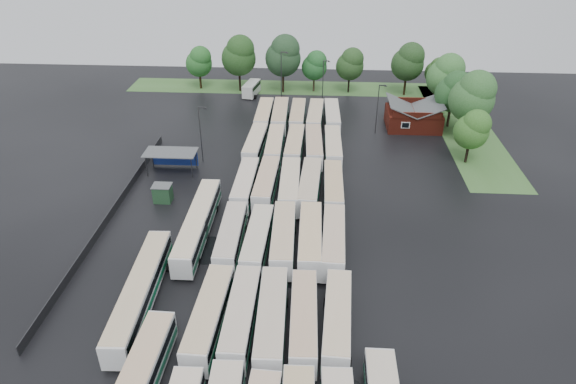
{
  "coord_description": "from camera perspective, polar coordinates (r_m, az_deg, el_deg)",
  "views": [
    {
      "loc": [
        5.88,
        -50.19,
        38.49
      ],
      "look_at": [
        2.0,
        12.0,
        2.5
      ],
      "focal_mm": 32.0,
      "sensor_mm": 36.0,
      "label": 1
    }
  ],
  "objects": [
    {
      "name": "tree_east_2",
      "position": [
        101.93,
        17.99,
        10.6
      ],
      "size": [
        6.64,
        6.64,
        10.99
      ],
      "color": "#32241B",
      "rests_on": "ground"
    },
    {
      "name": "bus_r4c2",
      "position": [
        86.94,
        0.74,
        5.12
      ],
      "size": [
        2.95,
        12.54,
        3.47
      ],
      "rotation": [
        0.0,
        0.0,
        -0.02
      ],
      "color": "silver",
      "rests_on": "ground"
    },
    {
      "name": "bus_r2c3",
      "position": [
        63.3,
        2.48,
        -5.25
      ],
      "size": [
        2.87,
        12.94,
        3.59
      ],
      "rotation": [
        0.0,
        0.0,
        0.01
      ],
      "color": "silver",
      "rests_on": "ground"
    },
    {
      "name": "tree_east_0",
      "position": [
        88.28,
        19.87,
        6.59
      ],
      "size": [
        5.65,
        5.65,
        9.37
      ],
      "color": "black",
      "rests_on": "ground"
    },
    {
      "name": "tree_east_1",
      "position": [
        96.19,
        19.92,
        9.99
      ],
      "size": [
        7.88,
        7.88,
        13.05
      ],
      "color": "black",
      "rests_on": "ground"
    },
    {
      "name": "grass_strip_north",
      "position": [
        121.33,
        1.58,
        11.5
      ],
      "size": [
        80.0,
        10.0,
        0.01
      ],
      "primitive_type": "cube",
      "color": "#3D692E",
      "rests_on": "ground"
    },
    {
      "name": "bus_r3c2",
      "position": [
        74.5,
        0.21,
        0.66
      ],
      "size": [
        2.96,
        12.97,
        3.6
      ],
      "rotation": [
        0.0,
        0.0,
        0.02
      ],
      "color": "silver",
      "rests_on": "ground"
    },
    {
      "name": "brick_building",
      "position": [
        101.55,
        13.73,
        8.0
      ],
      "size": [
        10.07,
        8.6,
        5.39
      ],
      "color": "#621C11",
      "rests_on": "ground"
    },
    {
      "name": "bus_r1c2",
      "position": [
        52.59,
        -1.82,
        -13.97
      ],
      "size": [
        3.11,
        13.06,
        3.62
      ],
      "rotation": [
        0.0,
        0.0,
        0.03
      ],
      "color": "silver",
      "rests_on": "ground"
    },
    {
      "name": "bus_r1c4",
      "position": [
        52.89,
        5.49,
        -13.95
      ],
      "size": [
        3.22,
        12.48,
        3.44
      ],
      "rotation": [
        0.0,
        0.0,
        -0.05
      ],
      "color": "silver",
      "rests_on": "ground"
    },
    {
      "name": "lamp_post_back_e",
      "position": [
        110.02,
        3.98,
        12.42
      ],
      "size": [
        1.43,
        0.28,
        9.27
      ],
      "color": "#2D2D30",
      "rests_on": "ground"
    },
    {
      "name": "tree_east_4",
      "position": [
        117.32,
        17.33,
        12.82
      ],
      "size": [
        6.02,
        6.02,
        9.96
      ],
      "color": "#2F2219",
      "rests_on": "ground"
    },
    {
      "name": "bus_r1c3",
      "position": [
        52.65,
        1.76,
        -14.05
      ],
      "size": [
        2.92,
        12.43,
        3.44
      ],
      "rotation": [
        0.0,
        0.0,
        0.02
      ],
      "color": "silver",
      "rests_on": "ground"
    },
    {
      "name": "bus_r5c0",
      "position": [
        99.56,
        -2.67,
        8.44
      ],
      "size": [
        2.75,
        12.71,
        3.54
      ],
      "rotation": [
        0.0,
        0.0,
        0.0
      ],
      "color": "silver",
      "rests_on": "ground"
    },
    {
      "name": "bus_r2c0",
      "position": [
        64.13,
        -6.35,
        -4.99
      ],
      "size": [
        2.82,
        12.47,
        3.46
      ],
      "rotation": [
        0.0,
        0.0,
        0.01
      ],
      "color": "silver",
      "rests_on": "ground"
    },
    {
      "name": "lamp_post_nw",
      "position": [
        85.04,
        -9.64,
        6.78
      ],
      "size": [
        1.47,
        0.29,
        9.55
      ],
      "color": "#2D2D30",
      "rests_on": "ground"
    },
    {
      "name": "tree_north_3",
      "position": [
        117.33,
        3.02,
        13.89
      ],
      "size": [
        5.63,
        5.63,
        9.33
      ],
      "color": "#38281D",
      "rests_on": "ground"
    },
    {
      "name": "wash_shed",
      "position": [
        83.72,
        -12.83,
        4.13
      ],
      "size": [
        8.2,
        4.2,
        3.58
      ],
      "color": "#2D2D30",
      "rests_on": "ground"
    },
    {
      "name": "bus_r5c2",
      "position": [
        99.45,
        1.08,
        8.42
      ],
      "size": [
        2.73,
        12.44,
        3.46
      ],
      "rotation": [
        0.0,
        0.0,
        -0.01
      ],
      "color": "silver",
      "rests_on": "ground"
    },
    {
      "name": "west_fence",
      "position": [
        74.91,
        -19.03,
        -2.21
      ],
      "size": [
        0.1,
        50.0,
        1.2
      ],
      "primitive_type": "cube",
      "color": "#2D2D30",
      "rests_on": "ground"
    },
    {
      "name": "tree_north_0",
      "position": [
        120.65,
        -9.81,
        14.12
      ],
      "size": [
        5.94,
        5.93,
        9.82
      ],
      "color": "black",
      "rests_on": "ground"
    },
    {
      "name": "ground",
      "position": [
        63.53,
        -2.5,
        -7.32
      ],
      "size": [
        160.0,
        160.0,
        0.0
      ],
      "primitive_type": "plane",
      "color": "black",
      "rests_on": "ground"
    },
    {
      "name": "tree_north_1",
      "position": [
        117.38,
        -5.44,
        14.9
      ],
      "size": [
        7.64,
        7.64,
        12.65
      ],
      "color": "black",
      "rests_on": "ground"
    },
    {
      "name": "bus_r2c4",
      "position": [
        63.22,
        5.08,
        -5.46
      ],
      "size": [
        3.05,
        12.73,
        3.52
      ],
      "rotation": [
        0.0,
        0.0,
        -0.03
      ],
      "color": "silver",
      "rests_on": "ground"
    },
    {
      "name": "artic_bus_west_c",
      "position": [
        57.9,
        -16.08,
        -10.59
      ],
      "size": [
        3.4,
        18.81,
        3.47
      ],
      "rotation": [
        0.0,
        0.0,
        0.04
      ],
      "color": "silver",
      "rests_on": "ground"
    },
    {
      "name": "bus_r5c3",
      "position": [
        99.07,
        3.04,
        8.32
      ],
      "size": [
        3.2,
        12.74,
        3.52
      ],
      "rotation": [
        0.0,
        0.0,
        -0.04
      ],
      "color": "silver",
      "rests_on": "ground"
    },
    {
      "name": "lamp_post_back_w",
      "position": [
        111.29,
        -0.69,
        13.12
      ],
      "size": [
        1.63,
        0.32,
        10.61
      ],
      "color": "#2D2D30",
      "rests_on": "ground"
    },
    {
      "name": "bus_r5c4",
      "position": [
        99.35,
        4.92,
        8.31
      ],
      "size": [
        3.01,
        12.72,
        3.52
      ],
      "rotation": [
        0.0,
        0.0,
        0.03
      ],
      "color": "silver",
      "rests_on": "ground"
    },
    {
      "name": "puddle_3",
      "position": [
        60.16,
        0.9,
        -9.77
      ],
      "size": [
        3.19,
        3.19,
        0.01
      ],
      "primitive_type": "cylinder",
      "color": "black",
      "rests_on": "ground"
    },
    {
      "name": "tree_north_2",
      "position": [
        115.94,
        -0.48,
        14.95
      ],
      "size": [
        7.84,
        7.84,
        12.99
      ],
      "color": "black",
      "rests_on": "ground"
    },
    {
      "name": "bus_r4c1",
      "position": [
        87.06,
        -1.47,
        5.14
      ],
      "size": [
        2.76,
        12.4,
        3.44
      ],
      "rotation": [
        0.0,
        0.0,
        0.01
      ],
      "color": "silver",
      "rests_on": "ground"
    },
    {
      "name": "artic_bus_west_b",
      "position": [
        67.1,
        -9.96,
        -3.52
      ],
      "size": [
        2.74,
        18.82,
        3.49
      ],
      "rotation": [
        0.0,
        0.0,
        0.0
      ],
      "color": "silver",
      "rests_on": "ground"
    },
    {
      "name": "tree_north_6",
      "position": [
        119.63,
        16.27,
        12.8
      ],
      "size": [
        5.1,
        5.1,
        8.44
      ],
      "color": "black",
      "rests_on": "ground"
    },
    {
      "name": "puddle_2",
      "position": [
        65.51,
        -8.86,
        -6.39
      ],
      "size": [
        5.95,
        5.95,
        0.01
      ],
      "primitive_type": "cylinder",
      "color": "black",
      "rests_on": "ground"
    },
    {
      "name": "bus_r1c0",
      "position": [
        53.5,
        -8.73,
        -13.48
      ],
      "size": [
        3.17,
        12.98,
        3.59
      ],
      "rotation": [
        0.0,
        0.0,
        -0.03
      ],
      "color": "silver",
      "rests_on": "ground"
    },
    {
      "name": "tree_east_3",
      "position": [
        108.85,
        17.2,
        12.34
      ],
      "size": [
        7.36,
        7.36,
        12.19
      ],
      "color": "#3B2518",
      "rests_on": "ground"
    },
    {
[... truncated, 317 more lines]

